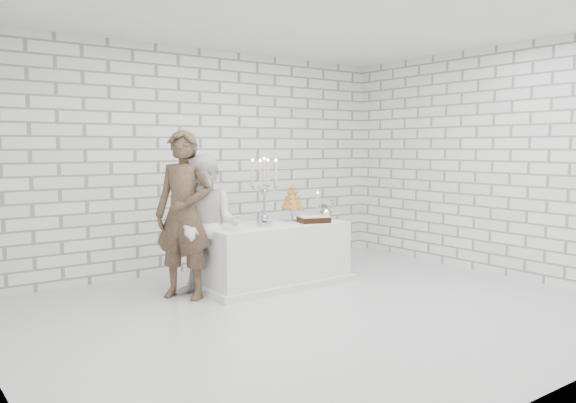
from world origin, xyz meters
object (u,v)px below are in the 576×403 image
Objects in this scene: cake_table at (274,254)px; croquembouche at (292,202)px; bride at (208,226)px; groom at (184,215)px; candelabra at (264,192)px.

cake_table is 0.72m from croquembouche.
bride is (-0.93, -0.03, 0.43)m from cake_table.
bride reaches higher than croquembouche.
groom is 1.17× the size of bride.
groom is (-1.16, 0.09, 0.56)m from cake_table.
cake_table is 0.81m from candelabra.
candelabra is at bearing -162.32° from croquembouche.
cake_table is at bearing -162.14° from croquembouche.
groom is 1.01m from candelabra.
bride is at bearing 25.08° from groom.
groom reaches higher than candelabra.
croquembouche is (0.36, 0.12, 0.61)m from cake_table.
groom reaches higher than bride.
croquembouche is at bearing 17.86° from cake_table.
groom is at bearing 171.25° from candelabra.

